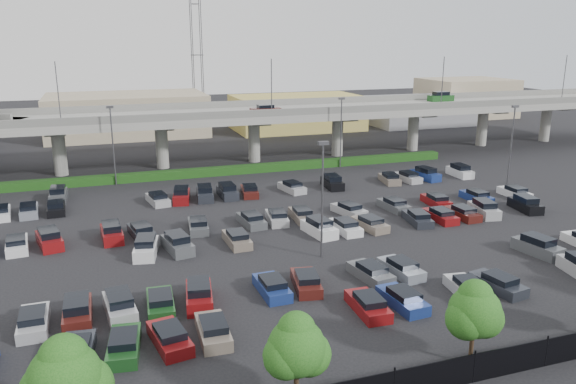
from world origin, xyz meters
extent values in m
plane|color=black|center=(0.00, 0.00, 0.00)|extent=(280.00, 280.00, 0.00)
cube|color=gray|center=(0.00, 32.00, 7.25)|extent=(150.00, 13.00, 1.10)
cube|color=slate|center=(0.00, 25.75, 8.30)|extent=(150.00, 0.50, 1.00)
cube|color=slate|center=(0.00, 38.25, 8.30)|extent=(150.00, 0.50, 1.00)
cylinder|color=gray|center=(-23.00, 32.00, 3.35)|extent=(1.80, 1.80, 6.70)
cube|color=slate|center=(-23.00, 32.00, 6.50)|extent=(2.60, 9.75, 0.50)
cylinder|color=gray|center=(-9.00, 32.00, 3.35)|extent=(1.80, 1.80, 6.70)
cube|color=slate|center=(-9.00, 32.00, 6.50)|extent=(2.60, 9.75, 0.50)
cylinder|color=gray|center=(5.00, 32.00, 3.35)|extent=(1.80, 1.80, 6.70)
cube|color=slate|center=(5.00, 32.00, 6.50)|extent=(2.60, 9.75, 0.50)
cylinder|color=gray|center=(19.00, 32.00, 3.35)|extent=(1.80, 1.80, 6.70)
cube|color=slate|center=(19.00, 32.00, 6.50)|extent=(2.60, 9.75, 0.50)
cylinder|color=gray|center=(33.00, 32.00, 3.35)|extent=(1.80, 1.80, 6.70)
cube|color=slate|center=(33.00, 32.00, 6.50)|extent=(2.60, 9.75, 0.50)
cylinder|color=gray|center=(47.00, 32.00, 3.35)|extent=(1.80, 1.80, 6.70)
cube|color=slate|center=(47.00, 32.00, 6.50)|extent=(2.60, 9.75, 0.50)
cylinder|color=gray|center=(61.00, 32.00, 3.35)|extent=(1.80, 1.80, 6.70)
cube|color=slate|center=(61.00, 32.00, 6.50)|extent=(2.60, 9.75, 0.50)
cube|color=#4E1914|center=(6.00, 29.00, 8.21)|extent=(4.40, 1.82, 0.82)
cube|color=black|center=(6.00, 29.00, 8.84)|extent=(2.30, 1.60, 0.50)
cube|color=#1B4B1D|center=(40.00, 35.00, 8.32)|extent=(4.40, 1.82, 1.05)
cube|color=black|center=(40.00, 35.00, 9.14)|extent=(2.60, 1.60, 0.65)
cylinder|color=#444348|center=(-22.00, 25.90, 11.80)|extent=(0.14, 0.14, 8.00)
cylinder|color=#444348|center=(6.00, 25.90, 11.80)|extent=(0.14, 0.14, 8.00)
cylinder|color=#444348|center=(34.00, 25.90, 11.80)|extent=(0.14, 0.14, 8.00)
cylinder|color=#444348|center=(58.00, 25.90, 11.80)|extent=(0.14, 0.14, 8.00)
cube|color=#193E12|center=(0.00, 25.00, 0.55)|extent=(66.00, 1.60, 1.10)
cube|color=black|center=(0.00, -28.00, 0.90)|extent=(70.00, 0.06, 1.80)
cylinder|color=black|center=(-4.00, -28.00, 1.00)|extent=(0.10, 0.10, 2.00)
cylinder|color=black|center=(1.00, -28.00, 1.00)|extent=(0.10, 0.10, 2.00)
cylinder|color=black|center=(6.00, -28.00, 1.00)|extent=(0.10, 0.10, 2.00)
sphere|color=#174913|center=(-20.00, -26.45, 3.76)|extent=(3.39, 3.39, 3.39)
sphere|color=#174913|center=(-19.96, -26.33, 4.73)|extent=(2.30, 2.30, 2.30)
sphere|color=#174913|center=(-9.00, -26.67, 3.37)|extent=(3.04, 3.04, 3.04)
sphere|color=#174913|center=(-8.29, -26.57, 2.82)|extent=(2.39, 2.39, 2.39)
sphere|color=#174913|center=(-9.60, -26.75, 3.04)|extent=(2.39, 2.39, 2.39)
sphere|color=#174913|center=(-8.96, -26.55, 4.24)|extent=(2.06, 2.06, 2.06)
cylinder|color=#332316|center=(2.00, -26.39, 0.99)|extent=(0.26, 0.26, 1.97)
sphere|color=#174913|center=(2.00, -26.39, 3.39)|extent=(3.07, 3.07, 3.07)
sphere|color=#174913|center=(2.71, -26.29, 2.85)|extent=(2.41, 2.41, 2.41)
sphere|color=#174913|center=(1.40, -26.47, 3.07)|extent=(2.41, 2.41, 2.41)
sphere|color=#174913|center=(2.04, -26.27, 4.27)|extent=(2.08, 2.08, 2.08)
cube|color=#252931|center=(-20.00, -18.50, 0.41)|extent=(2.37, 4.60, 0.82)
cube|color=black|center=(-20.00, -18.70, 1.04)|extent=(1.88, 2.49, 0.50)
cube|color=#1B4B1D|center=(-17.25, -18.50, 0.41)|extent=(2.38, 4.60, 0.82)
cube|color=black|center=(-17.25, -18.70, 1.04)|extent=(1.89, 2.49, 0.50)
cube|color=maroon|center=(-14.50, -18.50, 0.41)|extent=(2.53, 4.64, 0.82)
cube|color=black|center=(-14.50, -18.70, 1.04)|extent=(1.97, 2.54, 0.50)
cube|color=gray|center=(-11.75, -18.50, 0.41)|extent=(1.97, 4.46, 0.82)
cube|color=black|center=(-11.75, -18.70, 1.04)|extent=(1.68, 2.36, 0.50)
cube|color=maroon|center=(-0.75, -18.50, 0.41)|extent=(1.99, 4.47, 0.82)
cube|color=black|center=(-0.75, -18.70, 1.04)|extent=(1.69, 2.36, 0.50)
cube|color=navy|center=(2.00, -18.50, 0.41)|extent=(2.17, 4.53, 0.82)
cube|color=black|center=(2.00, -18.70, 1.04)|extent=(1.78, 2.42, 0.50)
cube|color=#B1B2B6|center=(7.50, -18.50, 0.41)|extent=(2.41, 4.61, 0.82)
cube|color=black|center=(7.50, -18.70, 1.04)|extent=(1.90, 2.50, 0.50)
cube|color=#252931|center=(10.25, -18.50, 0.41)|extent=(2.53, 4.64, 0.82)
cube|color=black|center=(10.25, -18.70, 1.04)|extent=(1.96, 2.54, 0.50)
cube|color=#B1B2B6|center=(-22.75, -13.50, 0.41)|extent=(1.88, 4.42, 0.82)
cube|color=black|center=(-22.75, -13.70, 1.04)|extent=(1.63, 2.32, 0.50)
cube|color=#4E1914|center=(-20.00, -13.50, 0.53)|extent=(1.85, 4.41, 1.05)
cube|color=black|center=(-20.00, -13.50, 1.34)|extent=(1.62, 2.61, 0.65)
cube|color=#B1B2B6|center=(-17.25, -13.50, 0.53)|extent=(2.26, 4.56, 1.05)
cube|color=black|center=(-17.25, -13.50, 1.34)|extent=(1.86, 2.75, 0.65)
cube|color=#1B4B1D|center=(-14.50, -13.50, 0.41)|extent=(2.09, 4.50, 0.82)
cube|color=black|center=(-14.50, -13.70, 1.04)|extent=(1.74, 2.40, 0.50)
cube|color=maroon|center=(-11.75, -13.50, 0.53)|extent=(2.44, 4.62, 1.05)
cube|color=black|center=(-11.75, -13.50, 1.34)|extent=(1.96, 2.80, 0.65)
cube|color=navy|center=(-6.25, -13.50, 0.41)|extent=(1.93, 4.44, 0.82)
cube|color=black|center=(-6.25, -13.70, 1.04)|extent=(1.66, 2.34, 0.50)
cube|color=#4E1914|center=(-3.50, -13.50, 0.41)|extent=(2.59, 4.66, 0.82)
cube|color=black|center=(-3.50, -13.70, 1.04)|extent=(1.99, 2.55, 0.50)
cube|color=#4F5256|center=(2.00, -13.50, 0.41)|extent=(2.44, 4.62, 0.82)
cube|color=black|center=(2.00, -13.70, 1.04)|extent=(1.92, 2.51, 0.50)
cube|color=gray|center=(4.75, -13.50, 0.41)|extent=(2.29, 4.57, 0.82)
cube|color=black|center=(4.75, -13.70, 1.04)|extent=(1.84, 2.46, 0.50)
cube|color=#4F5256|center=(18.50, -13.50, 0.53)|extent=(2.54, 4.64, 1.05)
cube|color=black|center=(18.50, -13.50, 1.34)|extent=(2.02, 2.83, 0.65)
cube|color=white|center=(-14.50, -2.50, 0.53)|extent=(2.65, 4.67, 1.05)
cube|color=black|center=(-14.50, -2.50, 1.34)|extent=(2.08, 2.86, 0.65)
cube|color=#4F5256|center=(-11.75, -2.50, 0.53)|extent=(2.59, 4.66, 1.05)
cube|color=black|center=(-11.75, -2.50, 1.34)|extent=(2.05, 2.85, 0.65)
cube|color=gray|center=(-6.25, -2.50, 0.41)|extent=(1.97, 4.46, 0.82)
cube|color=black|center=(-6.25, -2.70, 1.04)|extent=(1.68, 2.35, 0.50)
cube|color=white|center=(2.00, -2.50, 0.53)|extent=(2.47, 4.63, 1.05)
cube|color=black|center=(2.00, -2.50, 1.34)|extent=(1.98, 2.81, 0.65)
cube|color=white|center=(4.75, -2.50, 0.41)|extent=(2.08, 4.50, 0.82)
cube|color=black|center=(4.75, -2.70, 1.04)|extent=(1.74, 2.39, 0.50)
cube|color=gray|center=(7.50, -2.50, 0.41)|extent=(2.48, 4.63, 0.82)
cube|color=black|center=(7.50, -2.70, 1.04)|extent=(1.94, 2.52, 0.50)
cube|color=#252931|center=(13.00, -2.50, 0.41)|extent=(2.46, 4.62, 0.82)
cube|color=black|center=(13.00, -2.70, 1.04)|extent=(1.93, 2.51, 0.50)
cube|color=maroon|center=(15.75, -2.50, 0.41)|extent=(1.88, 4.42, 0.82)
cube|color=black|center=(15.75, -2.70, 1.04)|extent=(1.63, 2.32, 0.50)
cube|color=#4E1914|center=(18.50, -2.50, 0.41)|extent=(1.95, 4.45, 0.82)
cube|color=black|center=(18.50, -2.70, 1.04)|extent=(1.67, 2.35, 0.50)
cube|color=#B1B2B6|center=(21.25, -2.50, 0.53)|extent=(2.58, 4.66, 1.05)
cube|color=black|center=(21.25, -2.50, 1.34)|extent=(2.04, 2.85, 0.65)
cube|color=black|center=(26.75, -2.50, 0.53)|extent=(2.43, 4.62, 1.05)
cube|color=black|center=(26.75, -2.50, 1.34)|extent=(1.96, 2.80, 0.65)
cube|color=white|center=(-25.50, 2.50, 0.41)|extent=(2.25, 4.56, 0.82)
cube|color=black|center=(-25.50, 2.30, 1.04)|extent=(1.82, 2.45, 0.50)
cube|color=maroon|center=(-22.75, 2.50, 0.53)|extent=(2.74, 4.69, 1.05)
cube|color=black|center=(-22.75, 2.50, 1.34)|extent=(2.13, 2.89, 0.65)
cube|color=maroon|center=(-17.25, 2.50, 0.53)|extent=(2.08, 4.50, 1.05)
cube|color=black|center=(-17.25, 2.50, 1.34)|extent=(1.76, 2.69, 0.65)
cube|color=#252931|center=(-14.50, 2.50, 0.41)|extent=(2.54, 4.65, 0.82)
cube|color=black|center=(-14.50, 2.30, 1.04)|extent=(1.97, 2.54, 0.50)
cube|color=#4F5256|center=(-9.00, 2.50, 0.41)|extent=(2.27, 4.57, 0.82)
cube|color=black|center=(-9.00, 2.30, 1.04)|extent=(1.83, 2.45, 0.50)
cube|color=#4F5256|center=(-3.50, 2.50, 0.41)|extent=(2.25, 4.56, 0.82)
cube|color=black|center=(-3.50, 2.30, 1.04)|extent=(1.82, 2.45, 0.50)
cube|color=#B1B2B6|center=(-0.75, 2.50, 0.41)|extent=(2.37, 4.60, 0.82)
cube|color=black|center=(-0.75, 2.30, 1.04)|extent=(1.88, 2.49, 0.50)
cube|color=gray|center=(2.00, 2.50, 0.41)|extent=(2.13, 4.52, 0.82)
cube|color=black|center=(2.00, 2.30, 1.04)|extent=(1.76, 2.41, 0.50)
cube|color=#B1B2B6|center=(7.50, 2.50, 0.41)|extent=(2.78, 4.70, 0.82)
cube|color=black|center=(7.50, 2.31, 1.04)|extent=(2.09, 2.61, 0.50)
cube|color=#4F5256|center=(13.00, 2.50, 0.41)|extent=(2.16, 4.53, 0.82)
cube|color=black|center=(13.00, 2.30, 1.04)|extent=(1.78, 2.42, 0.50)
cube|color=maroon|center=(18.50, 2.50, 0.41)|extent=(2.16, 4.53, 0.82)
cube|color=black|center=(18.50, 2.30, 1.04)|extent=(1.78, 2.42, 0.50)
cube|color=navy|center=(24.00, 2.50, 0.41)|extent=(1.83, 4.41, 0.82)
cube|color=black|center=(24.00, 2.30, 1.04)|extent=(1.61, 2.31, 0.50)
cube|color=white|center=(29.50, 2.50, 0.41)|extent=(1.91, 4.44, 0.82)
cube|color=black|center=(29.50, 2.30, 1.04)|extent=(1.65, 2.33, 0.50)
cube|color=white|center=(-28.25, 13.50, 0.41)|extent=(2.29, 4.57, 0.82)
cube|color=black|center=(-28.25, 13.30, 1.04)|extent=(1.84, 2.46, 0.50)
cube|color=gray|center=(-25.50, 13.50, 0.41)|extent=(2.13, 4.52, 0.82)
cube|color=black|center=(-25.50, 13.30, 1.04)|extent=(1.76, 2.41, 0.50)
cube|color=black|center=(-22.75, 13.50, 0.41)|extent=(1.99, 4.47, 0.82)
cube|color=black|center=(-22.75, 13.30, 1.04)|extent=(1.69, 2.36, 0.50)
cube|color=#B1B2B6|center=(-11.75, 13.50, 0.41)|extent=(2.54, 4.64, 0.82)
cube|color=black|center=(-11.75, 13.30, 1.04)|extent=(1.97, 2.54, 0.50)
cube|color=maroon|center=(-9.00, 13.50, 0.53)|extent=(2.65, 4.67, 1.05)
cube|color=black|center=(-9.00, 13.50, 1.34)|extent=(2.08, 2.86, 0.65)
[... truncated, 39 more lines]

